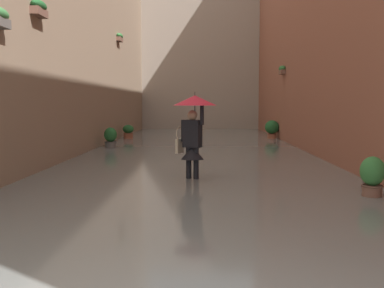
% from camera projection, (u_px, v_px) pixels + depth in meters
% --- Properties ---
extents(ground_plane, '(67.77, 67.77, 0.00)m').
position_uv_depth(ground_plane, '(197.00, 154.00, 15.97)').
color(ground_plane, gray).
extents(flood_water, '(8.29, 33.11, 0.11)m').
position_uv_depth(flood_water, '(197.00, 152.00, 15.97)').
color(flood_water, slate).
rests_on(flood_water, ground_plane).
extents(building_facade_far, '(11.09, 1.80, 9.67)m').
position_uv_depth(building_facade_far, '(200.00, 56.00, 29.94)').
color(building_facade_far, '#A89989').
rests_on(building_facade_far, ground_plane).
extents(person_wading, '(0.95, 0.95, 2.00)m').
position_uv_depth(person_wading, '(193.00, 121.00, 9.93)').
color(person_wading, '#2D2319').
rests_on(person_wading, ground_plane).
extents(potted_plant_far_right, '(0.48, 0.48, 0.85)m').
position_uv_depth(potted_plant_far_right, '(111.00, 138.00, 17.18)').
color(potted_plant_far_right, '#66605B').
rests_on(potted_plant_far_right, ground_plane).
extents(potted_plant_near_left, '(0.66, 0.66, 0.96)m').
position_uv_depth(potted_plant_near_left, '(272.00, 129.00, 21.50)').
color(potted_plant_near_left, '#9E563D').
rests_on(potted_plant_near_left, ground_plane).
extents(potted_plant_near_right, '(0.51, 0.51, 0.75)m').
position_uv_depth(potted_plant_near_right, '(128.00, 132.00, 21.46)').
color(potted_plant_near_right, '#9E563D').
rests_on(potted_plant_near_right, ground_plane).
extents(potted_plant_far_left, '(0.44, 0.44, 0.82)m').
position_uv_depth(potted_plant_far_left, '(372.00, 177.00, 8.12)').
color(potted_plant_far_left, brown).
rests_on(potted_plant_far_left, ground_plane).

